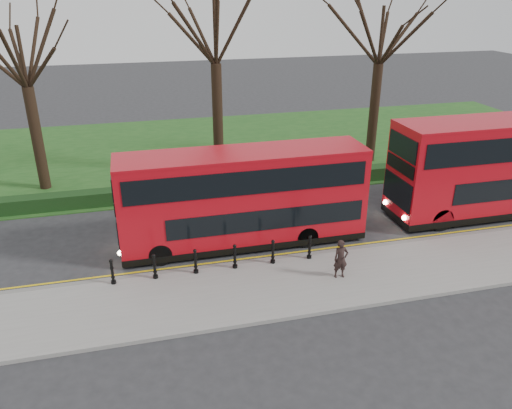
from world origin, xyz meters
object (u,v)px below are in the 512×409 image
object	(u,v)px
bollard_row	(215,259)
bus_rear	(509,166)
bus_lead	(243,199)
pedestrian	(341,259)

from	to	relation	value
bollard_row	bus_rear	size ratio (longest dim) A/B	0.67
bus_lead	bus_rear	distance (m)	13.51
bollard_row	pedestrian	distance (m)	4.91
bus_lead	pedestrian	world-z (taller)	bus_lead
bollard_row	pedestrian	size ratio (longest dim) A/B	5.14
bollard_row	pedestrian	xyz separation A→B (m)	(4.62, -1.65, 0.28)
pedestrian	bollard_row	bearing A→B (deg)	163.95
bus_rear	pedestrian	size ratio (longest dim) A/B	7.70
bus_lead	pedestrian	size ratio (longest dim) A/B	6.81
bus_rear	pedestrian	bearing A→B (deg)	-158.79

